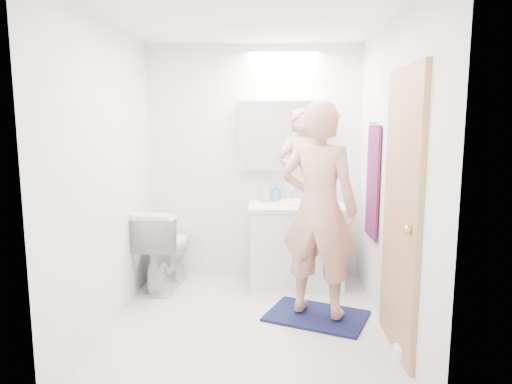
{
  "coord_description": "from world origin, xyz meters",
  "views": [
    {
      "loc": [
        0.15,
        -3.52,
        1.63
      ],
      "look_at": [
        0.05,
        0.25,
        1.05
      ],
      "focal_mm": 32.3,
      "sensor_mm": 36.0,
      "label": 1
    }
  ],
  "objects_px": {
    "toilet": "(164,248)",
    "toilet_paper_roll": "(401,353)",
    "person": "(319,210)",
    "toothbrush_cup": "(318,197)",
    "vanity_cabinet": "(296,246)",
    "medicine_cabinet": "(283,134)",
    "soap_bottle_a": "(265,191)",
    "soap_bottle_b": "(276,193)"
  },
  "relations": [
    {
      "from": "toilet",
      "to": "toilet_paper_roll",
      "type": "bearing_deg",
      "value": 151.95
    },
    {
      "from": "person",
      "to": "toothbrush_cup",
      "type": "relative_size",
      "value": 16.05
    },
    {
      "from": "vanity_cabinet",
      "to": "toothbrush_cup",
      "type": "height_order",
      "value": "toothbrush_cup"
    },
    {
      "from": "medicine_cabinet",
      "to": "soap_bottle_a",
      "type": "xyz_separation_m",
      "value": [
        -0.18,
        -0.06,
        -0.57
      ]
    },
    {
      "from": "person",
      "to": "soap_bottle_a",
      "type": "height_order",
      "value": "person"
    },
    {
      "from": "vanity_cabinet",
      "to": "toilet",
      "type": "height_order",
      "value": "toilet"
    },
    {
      "from": "soap_bottle_a",
      "to": "toilet_paper_roll",
      "type": "bearing_deg",
      "value": -60.15
    },
    {
      "from": "vanity_cabinet",
      "to": "person",
      "type": "bearing_deg",
      "value": -81.02
    },
    {
      "from": "person",
      "to": "toothbrush_cup",
      "type": "height_order",
      "value": "person"
    },
    {
      "from": "vanity_cabinet",
      "to": "soap_bottle_b",
      "type": "distance_m",
      "value": 0.58
    },
    {
      "from": "vanity_cabinet",
      "to": "soap_bottle_a",
      "type": "distance_m",
      "value": 0.64
    },
    {
      "from": "toothbrush_cup",
      "to": "soap_bottle_b",
      "type": "bearing_deg",
      "value": 177.28
    },
    {
      "from": "toilet",
      "to": "soap_bottle_a",
      "type": "distance_m",
      "value": 1.16
    },
    {
      "from": "toilet",
      "to": "toilet_paper_roll",
      "type": "distance_m",
      "value": 2.41
    },
    {
      "from": "toilet",
      "to": "soap_bottle_b",
      "type": "bearing_deg",
      "value": -157.63
    },
    {
      "from": "toothbrush_cup",
      "to": "toilet",
      "type": "bearing_deg",
      "value": -169.79
    },
    {
      "from": "vanity_cabinet",
      "to": "person",
      "type": "distance_m",
      "value": 0.98
    },
    {
      "from": "toilet",
      "to": "soap_bottle_a",
      "type": "relative_size",
      "value": 3.59
    },
    {
      "from": "soap_bottle_a",
      "to": "toothbrush_cup",
      "type": "xyz_separation_m",
      "value": [
        0.53,
        0.01,
        -0.06
      ]
    },
    {
      "from": "person",
      "to": "vanity_cabinet",
      "type": "bearing_deg",
      "value": -57.77
    },
    {
      "from": "medicine_cabinet",
      "to": "soap_bottle_b",
      "type": "bearing_deg",
      "value": -155.23
    },
    {
      "from": "soap_bottle_b",
      "to": "toilet_paper_roll",
      "type": "xyz_separation_m",
      "value": [
        0.83,
        -1.68,
        -0.86
      ]
    },
    {
      "from": "person",
      "to": "soap_bottle_b",
      "type": "bearing_deg",
      "value": -48.5
    },
    {
      "from": "medicine_cabinet",
      "to": "toilet",
      "type": "bearing_deg",
      "value": -164.49
    },
    {
      "from": "vanity_cabinet",
      "to": "soap_bottle_b",
      "type": "bearing_deg",
      "value": 137.81
    },
    {
      "from": "soap_bottle_a",
      "to": "toothbrush_cup",
      "type": "height_order",
      "value": "soap_bottle_a"
    },
    {
      "from": "soap_bottle_b",
      "to": "toothbrush_cup",
      "type": "relative_size",
      "value": 1.58
    },
    {
      "from": "person",
      "to": "toilet_paper_roll",
      "type": "distance_m",
      "value": 1.22
    },
    {
      "from": "medicine_cabinet",
      "to": "person",
      "type": "relative_size",
      "value": 0.5
    },
    {
      "from": "soap_bottle_a",
      "to": "toothbrush_cup",
      "type": "distance_m",
      "value": 0.54
    },
    {
      "from": "toilet",
      "to": "person",
      "type": "xyz_separation_m",
      "value": [
        1.43,
        -0.7,
        0.52
      ]
    },
    {
      "from": "soap_bottle_b",
      "to": "toothbrush_cup",
      "type": "distance_m",
      "value": 0.42
    },
    {
      "from": "toilet",
      "to": "toothbrush_cup",
      "type": "relative_size",
      "value": 7.35
    },
    {
      "from": "toilet",
      "to": "soap_bottle_b",
      "type": "distance_m",
      "value": 1.25
    },
    {
      "from": "medicine_cabinet",
      "to": "toilet",
      "type": "distance_m",
      "value": 1.64
    },
    {
      "from": "vanity_cabinet",
      "to": "medicine_cabinet",
      "type": "relative_size",
      "value": 1.02
    },
    {
      "from": "toothbrush_cup",
      "to": "toilet_paper_roll",
      "type": "height_order",
      "value": "toothbrush_cup"
    },
    {
      "from": "person",
      "to": "toilet_paper_roll",
      "type": "relative_size",
      "value": 15.91
    },
    {
      "from": "vanity_cabinet",
      "to": "soap_bottle_b",
      "type": "relative_size",
      "value": 5.24
    },
    {
      "from": "toilet",
      "to": "toothbrush_cup",
      "type": "height_order",
      "value": "toothbrush_cup"
    },
    {
      "from": "vanity_cabinet",
      "to": "toilet",
      "type": "xyz_separation_m",
      "value": [
        -1.3,
        -0.11,
        0.01
      ]
    },
    {
      "from": "medicine_cabinet",
      "to": "soap_bottle_a",
      "type": "height_order",
      "value": "medicine_cabinet"
    }
  ]
}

